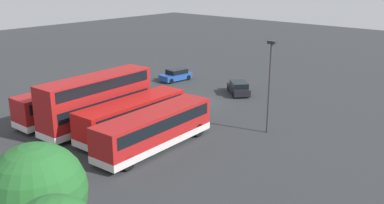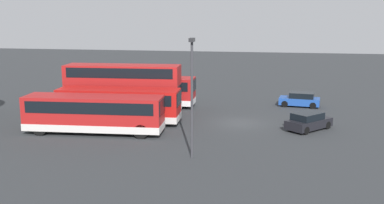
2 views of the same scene
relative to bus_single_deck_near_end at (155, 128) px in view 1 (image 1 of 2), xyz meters
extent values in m
plane|color=#2D3033|center=(5.22, -10.91, -1.62)|extent=(140.00, 140.00, 0.00)
cube|color=#A51919|center=(0.00, 0.01, 0.03)|extent=(3.20, 10.86, 2.60)
cube|color=silver|center=(0.00, 0.01, -1.00)|extent=(3.24, 10.90, 0.55)
cube|color=black|center=(0.00, 0.01, 0.63)|extent=(3.21, 10.06, 0.90)
cube|color=black|center=(0.33, -5.38, 0.63)|extent=(2.25, 0.20, 1.10)
cylinder|color=black|center=(1.36, -3.88, -1.07)|extent=(0.37, 1.12, 1.10)
cylinder|color=black|center=(-0.88, -4.02, -1.07)|extent=(0.37, 1.12, 1.10)
cylinder|color=black|center=(0.88, 4.03, -1.07)|extent=(0.37, 1.12, 1.10)
cylinder|color=black|center=(-1.36, 3.89, -1.07)|extent=(0.37, 1.12, 1.10)
cube|color=#B71411|center=(3.51, -0.80, 0.03)|extent=(3.05, 10.42, 2.60)
cube|color=silver|center=(3.51, -0.80, -1.00)|extent=(3.09, 10.47, 0.55)
cube|color=black|center=(3.51, -0.80, 0.63)|extent=(3.07, 9.63, 0.90)
cube|color=black|center=(3.76, -5.98, 0.63)|extent=(2.25, 0.17, 1.10)
cylinder|color=black|center=(4.82, -4.49, -1.07)|extent=(0.35, 1.11, 1.10)
cylinder|color=black|center=(2.57, -4.60, -1.07)|extent=(0.35, 1.11, 1.10)
cylinder|color=black|center=(4.45, 3.01, -1.07)|extent=(0.35, 1.11, 1.10)
cylinder|color=black|center=(2.21, 2.90, -1.07)|extent=(0.35, 1.11, 1.10)
cube|color=#A51919|center=(7.11, 0.02, 0.83)|extent=(3.13, 10.70, 4.20)
cube|color=silver|center=(7.11, 0.02, -1.00)|extent=(3.17, 10.74, 0.55)
cube|color=black|center=(7.11, 0.02, 0.63)|extent=(3.14, 9.90, 0.90)
cube|color=black|center=(7.11, 0.02, 2.33)|extent=(3.14, 9.90, 0.90)
cube|color=black|center=(7.40, -5.29, 0.63)|extent=(2.25, 0.18, 1.10)
cylinder|color=black|center=(8.45, -3.80, -1.07)|extent=(0.36, 1.11, 1.10)
cylinder|color=black|center=(6.20, -3.93, -1.07)|extent=(0.36, 1.11, 1.10)
cylinder|color=black|center=(8.02, 3.96, -1.07)|extent=(0.36, 1.11, 1.10)
cylinder|color=black|center=(5.77, 3.84, -1.07)|extent=(0.36, 1.11, 1.10)
cube|color=#A51919|center=(10.70, -0.28, 0.03)|extent=(2.78, 11.50, 2.60)
cube|color=silver|center=(10.70, -0.28, -1.00)|extent=(2.82, 11.54, 0.55)
cube|color=black|center=(10.70, -0.28, 0.63)|extent=(2.82, 10.70, 0.90)
cube|color=black|center=(10.81, -6.03, 0.63)|extent=(2.25, 0.11, 1.10)
cylinder|color=black|center=(11.91, -4.58, -1.07)|extent=(0.32, 1.11, 1.10)
cylinder|color=black|center=(9.66, -4.62, -1.07)|extent=(0.32, 1.11, 1.10)
cylinder|color=black|center=(11.74, 4.07, -1.07)|extent=(0.32, 1.11, 1.10)
cylinder|color=black|center=(9.49, 4.03, -1.07)|extent=(0.32, 1.11, 1.10)
cube|color=#1E479E|center=(13.31, -16.32, -1.09)|extent=(2.30, 4.13, 0.70)
cube|color=black|center=(13.29, -16.52, -0.47)|extent=(1.93, 2.55, 0.55)
cylinder|color=black|center=(12.70, -14.87, -1.30)|extent=(0.30, 0.66, 0.64)
cylinder|color=black|center=(14.28, -15.08, -1.30)|extent=(0.30, 0.66, 0.64)
cylinder|color=black|center=(12.34, -17.57, -1.30)|extent=(0.30, 0.66, 0.64)
cylinder|color=black|center=(13.93, -17.78, -1.30)|extent=(0.30, 0.66, 0.64)
cube|color=black|center=(4.00, -16.56, -1.09)|extent=(4.13, 3.96, 0.70)
cube|color=black|center=(3.85, -16.43, -0.47)|extent=(2.85, 2.79, 0.55)
cylinder|color=black|center=(5.55, -16.87, -1.30)|extent=(0.62, 0.59, 0.64)
cylinder|color=black|center=(4.48, -18.07, -1.30)|extent=(0.62, 0.59, 0.64)
cylinder|color=black|center=(3.51, -15.05, -1.30)|extent=(0.62, 0.59, 0.64)
cylinder|color=black|center=(2.44, -16.25, -1.30)|extent=(0.62, 0.59, 0.64)
cylinder|color=#38383D|center=(-4.65, -8.55, 2.12)|extent=(0.16, 0.16, 7.48)
cube|color=#262628|center=(-4.65, -8.55, 6.01)|extent=(0.70, 0.30, 0.24)
sphere|color=#236028|center=(-6.50, 13.13, 2.46)|extent=(4.31, 4.31, 4.31)
camera|label=1|loc=(-22.25, 21.01, 11.50)|focal=40.11mm
camera|label=2|loc=(-32.48, -13.49, 7.72)|focal=42.44mm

